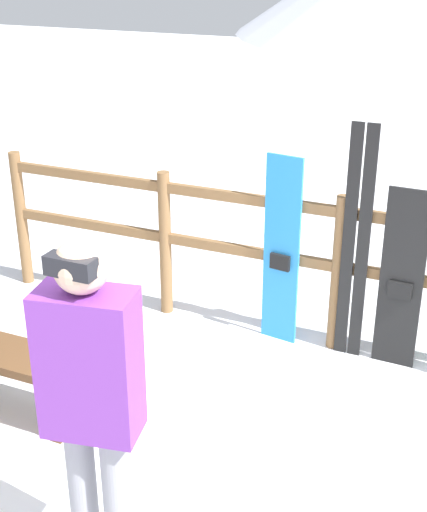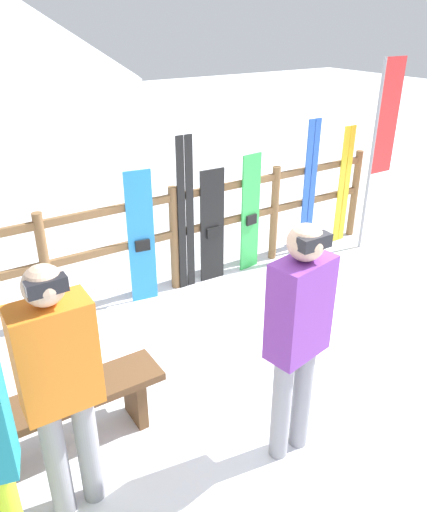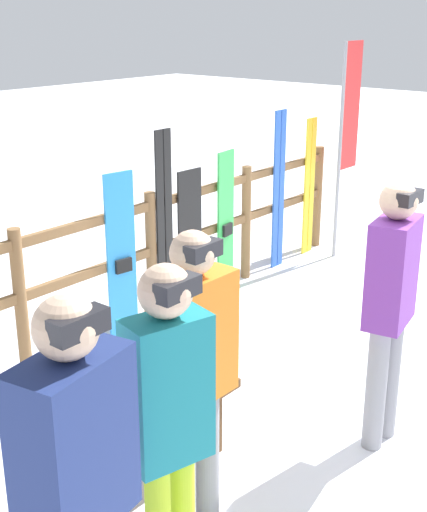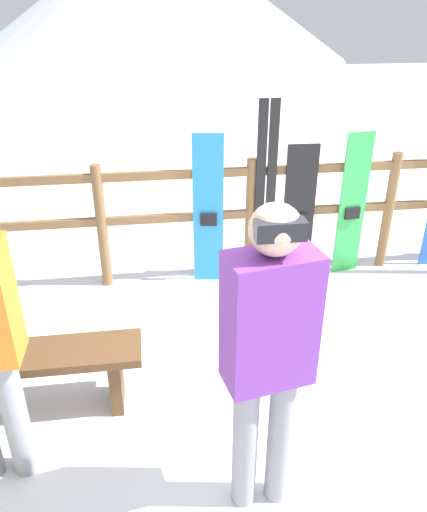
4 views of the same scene
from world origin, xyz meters
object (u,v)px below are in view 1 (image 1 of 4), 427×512
at_px(person_purple, 92,395).
at_px(ski_pair_black, 356,245).
at_px(snowboard_black_stripe, 401,281).
at_px(snowboard_blue, 281,252).

xyz_separation_m(person_purple, ski_pair_black, (0.59, 2.51, -0.16)).
bearing_deg(snowboard_black_stripe, snowboard_blue, 179.99).
bearing_deg(snowboard_blue, ski_pair_black, 0.36).
xyz_separation_m(person_purple, snowboard_black_stripe, (0.93, 2.50, -0.38)).
distance_m(snowboard_blue, snowboard_black_stripe, 0.89).
height_order(person_purple, ski_pair_black, person_purple).
bearing_deg(person_purple, snowboard_blue, 89.11).
relative_size(snowboard_blue, snowboard_black_stripe, 1.10).
height_order(ski_pair_black, snowboard_black_stripe, ski_pair_black).
relative_size(person_purple, snowboard_black_stripe, 1.32).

